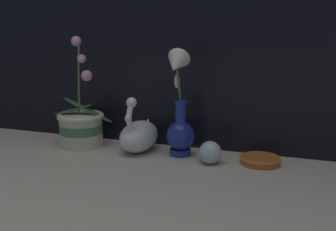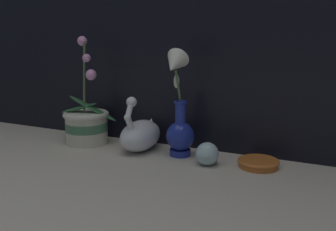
% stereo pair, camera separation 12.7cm
% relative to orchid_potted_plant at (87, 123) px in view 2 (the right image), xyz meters
% --- Properties ---
extents(ground_plane, '(2.80, 2.80, 0.00)m').
position_rel_orchid_potted_plant_xyz_m(ground_plane, '(0.32, -0.10, -0.07)').
color(ground_plane, '#BCB2A3').
extents(orchid_potted_plant, '(0.21, 0.16, 0.38)m').
position_rel_orchid_potted_plant_xyz_m(orchid_potted_plant, '(0.00, 0.00, 0.00)').
color(orchid_potted_plant, beige).
rests_on(orchid_potted_plant, ground_plane).
extents(swan_figurine, '(0.12, 0.20, 0.19)m').
position_rel_orchid_potted_plant_xyz_m(swan_figurine, '(0.22, 0.01, -0.02)').
color(swan_figurine, white).
rests_on(swan_figurine, ground_plane).
extents(blue_vase, '(0.09, 0.14, 0.35)m').
position_rel_orchid_potted_plant_xyz_m(blue_vase, '(0.36, -0.00, 0.05)').
color(blue_vase, navy).
rests_on(blue_vase, ground_plane).
extents(glass_sphere, '(0.07, 0.07, 0.07)m').
position_rel_orchid_potted_plant_xyz_m(glass_sphere, '(0.48, -0.04, -0.04)').
color(glass_sphere, silver).
rests_on(glass_sphere, ground_plane).
extents(amber_dish, '(0.12, 0.12, 0.02)m').
position_rel_orchid_potted_plant_xyz_m(amber_dish, '(0.62, 0.01, -0.06)').
color(amber_dish, '#C66628').
rests_on(amber_dish, ground_plane).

